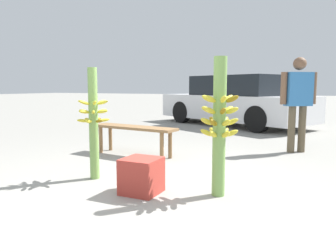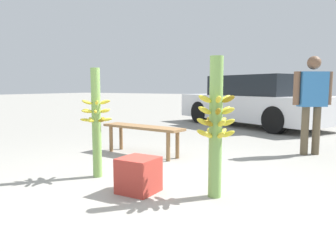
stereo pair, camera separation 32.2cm
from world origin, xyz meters
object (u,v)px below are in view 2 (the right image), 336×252
at_px(banana_stalk_left, 96,121).
at_px(parked_car, 254,102).
at_px(market_bench, 142,131).
at_px(produce_crate, 139,175).
at_px(banana_stalk_center, 216,125).
at_px(vendor_person, 312,97).

xyz_separation_m(banana_stalk_left, parked_car, (0.18, 6.07, -0.01)).
bearing_deg(banana_stalk_left, market_bench, 101.17).
xyz_separation_m(market_bench, produce_crate, (1.04, -1.56, -0.21)).
bearing_deg(banana_stalk_center, vendor_person, 78.61).
distance_m(vendor_person, market_bench, 2.74).
xyz_separation_m(banana_stalk_center, parked_car, (-1.32, 6.04, -0.05)).
bearing_deg(parked_car, produce_crate, -148.53).
height_order(vendor_person, market_bench, vendor_person).
height_order(banana_stalk_center, parked_car, parked_car).
distance_m(banana_stalk_left, market_bench, 1.39).
bearing_deg(market_bench, parked_car, 91.14).
height_order(parked_car, produce_crate, parked_car).
bearing_deg(parked_car, vendor_person, -124.94).
bearing_deg(produce_crate, market_bench, 123.55).
height_order(banana_stalk_left, market_bench, banana_stalk_left).
xyz_separation_m(vendor_person, parked_car, (-1.86, 3.36, -0.25)).
bearing_deg(parked_car, banana_stalk_left, -155.60).
height_order(vendor_person, produce_crate, vendor_person).
bearing_deg(parked_car, market_bench, -159.24).
bearing_deg(banana_stalk_center, parked_car, 102.37).
distance_m(parked_car, produce_crate, 6.35).
distance_m(market_bench, produce_crate, 1.89).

